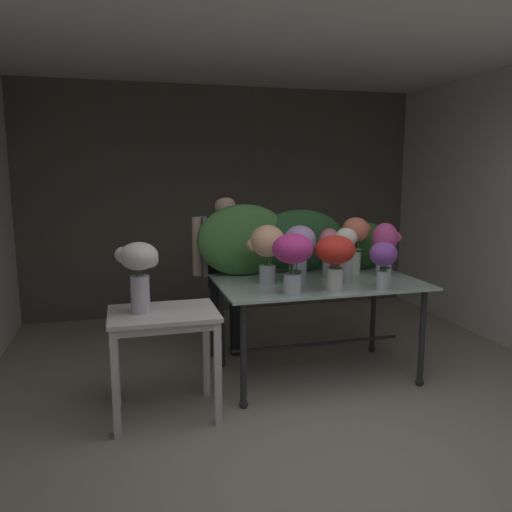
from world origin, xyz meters
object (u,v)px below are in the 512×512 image
vase_fuchsia_tulips (385,246)px  vase_ivory_hydrangea (345,250)px  vase_white_roses_tall (139,268)px  vase_peach_roses (267,246)px  vase_coral_stock (356,236)px  vase_rosy_peonies (329,248)px  display_table_glass (318,295)px  florist (226,258)px  vase_scarlet_snapdragons (335,255)px  vase_lilac_ranunculus (300,247)px  vase_magenta_lilies (292,254)px  vase_violet_anemones (383,259)px  side_table_white (164,326)px

vase_fuchsia_tulips → vase_ivory_hydrangea: bearing=-162.2°
vase_white_roses_tall → vase_peach_roses: bearing=20.8°
vase_ivory_hydrangea → vase_fuchsia_tulips: vase_fuchsia_tulips is taller
vase_fuchsia_tulips → vase_coral_stock: 0.27m
vase_ivory_hydrangea → vase_fuchsia_tulips: (0.45, 0.14, 0.00)m
vase_fuchsia_tulips → vase_rosy_peonies: vase_fuchsia_tulips is taller
display_table_glass → florist: 0.99m
vase_peach_roses → display_table_glass: bearing=-1.9°
vase_scarlet_snapdragons → vase_lilac_ranunculus: bearing=120.6°
florist → vase_ivory_hydrangea: size_ratio=3.37×
vase_ivory_hydrangea → florist: bearing=136.2°
vase_fuchsia_tulips → vase_magenta_lilies: bearing=-157.8°
florist → vase_fuchsia_tulips: 1.48m
vase_rosy_peonies → vase_violet_anemones: 0.61m
vase_peach_roses → vase_rosy_peonies: vase_peach_roses is taller
vase_violet_anemones → vase_white_roses_tall: vase_white_roses_tall is taller
side_table_white → florist: bearing=57.6°
vase_coral_stock → vase_rosy_peonies: 0.30m
vase_scarlet_snapdragons → vase_lilac_ranunculus: 0.36m
florist → vase_fuchsia_tulips: (1.30, -0.67, 0.17)m
vase_lilac_ranunculus → vase_violet_anemones: (0.56, -0.38, -0.06)m
vase_peach_roses → vase_ivory_hydrangea: 0.66m
vase_scarlet_snapdragons → vase_magenta_lilies: size_ratio=0.94×
vase_white_roses_tall → vase_coral_stock: bearing=16.5°
vase_peach_roses → vase_coral_stock: (0.89, 0.18, 0.03)m
vase_magenta_lilies → vase_coral_stock: (0.81, 0.58, 0.04)m
display_table_glass → vase_ivory_hydrangea: (0.19, -0.12, 0.40)m
vase_fuchsia_tulips → vase_magenta_lilies: (-1.02, -0.41, 0.03)m
display_table_glass → vase_peach_roses: vase_peach_roses is taller
vase_violet_anemones → florist: bearing=132.2°
side_table_white → vase_violet_anemones: 1.77m
vase_fuchsia_tulips → vase_coral_stock: vase_coral_stock is taller
side_table_white → vase_lilac_ranunculus: bearing=15.7°
display_table_glass → vase_magenta_lilies: vase_magenta_lilies is taller
vase_peach_roses → vase_ivory_hydrangea: (0.64, -0.14, -0.04)m
side_table_white → vase_coral_stock: (1.78, 0.57, 0.52)m
vase_scarlet_snapdragons → vase_violet_anemones: bearing=-10.7°
vase_fuchsia_tulips → vase_violet_anemones: vase_fuchsia_tulips is taller
vase_white_roses_tall → vase_magenta_lilies: bearing=-0.3°
display_table_glass → side_table_white: bearing=-164.2°
vase_scarlet_snapdragons → vase_ivory_hydrangea: size_ratio=0.95×
vase_magenta_lilies → vase_lilac_ranunculus: vase_lilac_ranunculus is taller
display_table_glass → vase_fuchsia_tulips: vase_fuchsia_tulips is taller
vase_coral_stock → vase_rosy_peonies: vase_coral_stock is taller
florist → vase_ivory_hydrangea: 1.19m
vase_coral_stock → side_table_white: bearing=-162.2°
vase_scarlet_snapdragons → vase_violet_anemones: (0.38, -0.07, -0.04)m
vase_scarlet_snapdragons → vase_magenta_lilies: vase_magenta_lilies is taller
florist → vase_violet_anemones: 1.54m
display_table_glass → vase_lilac_ranunculus: (-0.20, -0.06, 0.44)m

